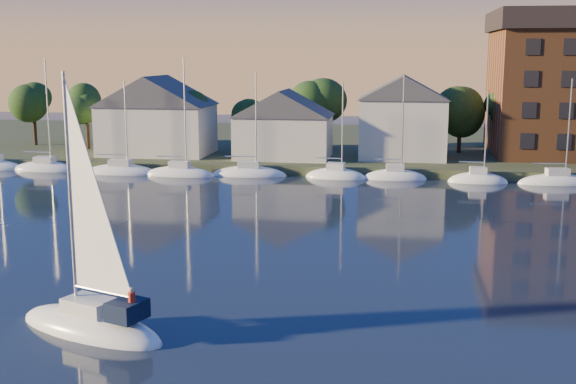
% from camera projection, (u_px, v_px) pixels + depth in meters
% --- Properties ---
extents(ground, '(260.00, 260.00, 0.00)m').
position_uv_depth(ground, '(213.00, 372.00, 30.37)').
color(ground, black).
rests_on(ground, ground).
extents(shoreline_land, '(160.00, 50.00, 2.00)m').
position_uv_depth(shoreline_land, '(345.00, 148.00, 103.20)').
color(shoreline_land, '#344125').
rests_on(shoreline_land, ground).
extents(wooden_dock, '(120.00, 3.00, 1.00)m').
position_uv_depth(wooden_dock, '(330.00, 174.00, 80.87)').
color(wooden_dock, brown).
rests_on(wooden_dock, ground).
extents(clubhouse_west, '(13.65, 9.45, 9.64)m').
position_uv_depth(clubhouse_west, '(157.00, 114.00, 88.84)').
color(clubhouse_west, beige).
rests_on(clubhouse_west, shoreline_land).
extents(clubhouse_centre, '(11.55, 8.40, 8.08)m').
position_uv_depth(clubhouse_centre, '(284.00, 123.00, 85.65)').
color(clubhouse_centre, beige).
rests_on(clubhouse_centre, shoreline_land).
extents(clubhouse_east, '(10.50, 8.40, 9.80)m').
position_uv_depth(clubhouse_east, '(403.00, 116.00, 85.36)').
color(clubhouse_east, beige).
rests_on(clubhouse_east, shoreline_land).
extents(tree_line, '(93.40, 5.40, 8.90)m').
position_uv_depth(tree_line, '(355.00, 103.00, 89.91)').
color(tree_line, '#332417').
rests_on(tree_line, shoreline_land).
extents(moored_fleet, '(71.50, 2.40, 12.05)m').
position_uv_depth(moored_fleet, '(254.00, 176.00, 79.12)').
color(moored_fleet, white).
rests_on(moored_fleet, ground).
extents(hero_sailboat, '(9.01, 5.64, 13.50)m').
position_uv_depth(hero_sailboat, '(92.00, 320.00, 34.67)').
color(hero_sailboat, white).
rests_on(hero_sailboat, ground).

